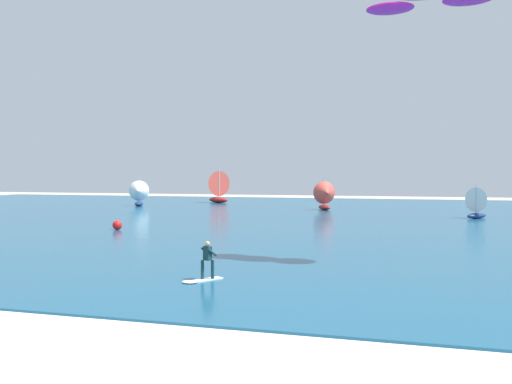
% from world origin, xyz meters
% --- Properties ---
extents(ocean, '(160.00, 90.00, 0.10)m').
position_xyz_m(ocean, '(0.00, 50.92, 0.05)').
color(ocean, navy).
rests_on(ocean, ground).
extents(shoreline_foam, '(109.25, 2.22, 0.01)m').
position_xyz_m(shoreline_foam, '(1.57, 5.97, 0.01)').
color(shoreline_foam, white).
rests_on(shoreline_foam, ground).
extents(kitesurfer, '(1.48, 1.97, 1.67)m').
position_xyz_m(kitesurfer, '(-2.33, 12.64, 0.70)').
color(kitesurfer, white).
rests_on(kitesurfer, ocean).
extents(sailboat_leading, '(3.20, 3.59, 4.01)m').
position_xyz_m(sailboat_leading, '(-5.75, 61.30, 1.94)').
color(sailboat_leading, maroon).
rests_on(sailboat_leading, ocean).
extents(sailboat_near_shore, '(5.01, 4.71, 5.57)m').
position_xyz_m(sailboat_near_shore, '(-25.40, 74.50, 2.65)').
color(sailboat_near_shore, maroon).
rests_on(sailboat_near_shore, ocean).
extents(sailboat_anchored_offshore, '(3.01, 3.19, 3.55)m').
position_xyz_m(sailboat_anchored_offshore, '(11.54, 52.64, 1.73)').
color(sailboat_anchored_offshore, navy).
rests_on(sailboat_anchored_offshore, ocean).
extents(sailboat_heeled_over, '(3.17, 3.55, 4.00)m').
position_xyz_m(sailboat_heeled_over, '(-32.26, 62.19, 1.93)').
color(sailboat_heeled_over, navy).
rests_on(sailboat_heeled_over, ocean).
extents(marker_buoy, '(0.77, 0.77, 0.77)m').
position_xyz_m(marker_buoy, '(-17.39, 31.19, 0.49)').
color(marker_buoy, red).
rests_on(marker_buoy, ocean).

